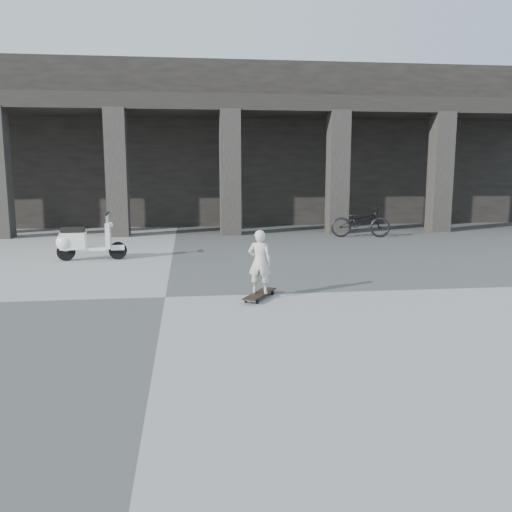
{
  "coord_description": "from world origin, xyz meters",
  "views": [
    {
      "loc": [
        0.42,
        -9.14,
        2.21
      ],
      "look_at": [
        1.59,
        0.19,
        0.65
      ],
      "focal_mm": 38.0,
      "sensor_mm": 36.0,
      "label": 1
    }
  ],
  "objects": [
    {
      "name": "colonnade",
      "position": [
        -0.0,
        13.77,
        3.03
      ],
      "size": [
        28.0,
        8.82,
        6.0
      ],
      "color": "black",
      "rests_on": "ground"
    },
    {
      "name": "bicycle",
      "position": [
        5.8,
        7.3,
        0.49
      ],
      "size": [
        1.94,
        0.95,
        0.97
      ],
      "primitive_type": "imported",
      "rotation": [
        0.0,
        0.0,
        1.4
      ],
      "color": "black",
      "rests_on": "ground"
    },
    {
      "name": "longboard",
      "position": [
        1.59,
        -0.31,
        0.08
      ],
      "size": [
        0.68,
        0.95,
        0.1
      ],
      "rotation": [
        0.0,
        0.0,
        1.04
      ],
      "color": "black",
      "rests_on": "ground"
    },
    {
      "name": "ground",
      "position": [
        0.0,
        0.0,
        0.0
      ],
      "size": [
        90.0,
        90.0,
        0.0
      ],
      "primitive_type": "plane",
      "color": "#494947",
      "rests_on": "ground"
    },
    {
      "name": "scooter",
      "position": [
        -2.16,
        3.98,
        0.45
      ],
      "size": [
        1.63,
        0.53,
        1.13
      ],
      "rotation": [
        0.0,
        0.0,
        0.03
      ],
      "color": "black",
      "rests_on": "ground"
    },
    {
      "name": "child",
      "position": [
        1.59,
        -0.31,
        0.63
      ],
      "size": [
        0.45,
        0.37,
        1.08
      ],
      "primitive_type": "imported",
      "rotation": [
        0.0,
        0.0,
        2.83
      ],
      "color": "beige",
      "rests_on": "longboard"
    }
  ]
}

